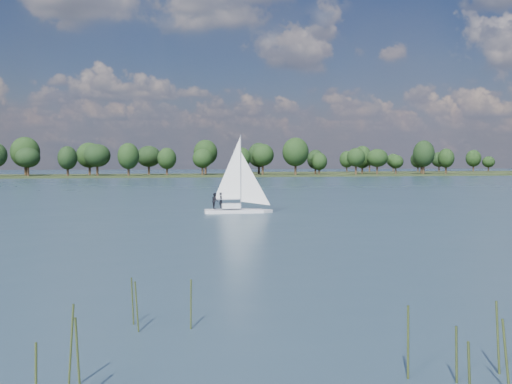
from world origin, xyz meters
TOP-DOWN VIEW (x-y plane):
  - ground at (0.00, 100.00)m, footprint 700.00×700.00m
  - far_shore at (0.00, 212.00)m, footprint 660.00×40.00m
  - far_shore_back at (160.00, 260.00)m, footprint 220.00×30.00m
  - sailboat at (-6.18, 36.69)m, footprint 7.08×2.46m
  - treeline at (1.08, 207.86)m, footprint 562.94×73.37m

SIDE VIEW (x-z plane):
  - ground at x=0.00m, z-range 0.00..0.00m
  - far_shore at x=0.00m, z-range -0.75..0.75m
  - far_shore_back at x=160.00m, z-range -0.70..0.70m
  - sailboat at x=-6.18m, z-range -2.02..7.13m
  - treeline at x=1.08m, z-range -0.72..16.77m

